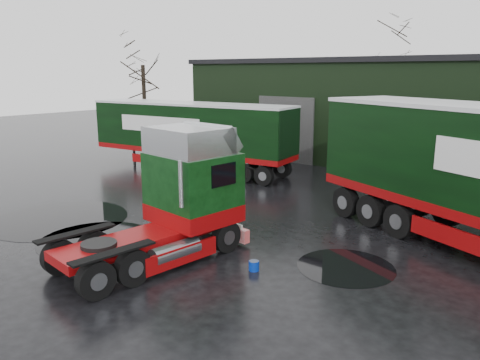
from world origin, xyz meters
The scene contains 10 objects.
ground centered at (0.00, 0.00, 0.00)m, with size 100.00×100.00×0.00m, color black.
warehouse centered at (2.00, 20.00, 3.16)m, with size 32.40×12.40×6.30m.
hero_tractor centered at (-0.19, -1.83, 1.97)m, with size 2.68×6.33×3.93m, color black, non-canonical shape.
trailer_left centered at (-8.59, 8.30, 1.93)m, with size 2.54×12.42×3.86m, color silver, non-canonical shape.
wash_bucket centered at (2.59, -0.30, 0.14)m, with size 0.30×0.30×0.28m, color #072AA6.
tree_left centered at (-17.00, 12.00, 4.25)m, with size 4.40×4.40×8.50m, color black, non-canonical shape.
tree_back_a centered at (-6.00, 30.00, 4.75)m, with size 4.40×4.40×9.50m, color black, non-canonical shape.
puddle_0 centered at (-2.97, -1.70, 0.00)m, with size 3.89×3.89×0.01m, color black.
puddle_1 centered at (4.51, 1.56, 0.00)m, with size 2.82×2.82×0.01m, color black.
puddle_2 centered at (-6.10, -1.29, 0.00)m, with size 5.15×5.15×0.01m, color black.
Camera 1 is at (10.14, -10.11, 5.54)m, focal length 35.00 mm.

